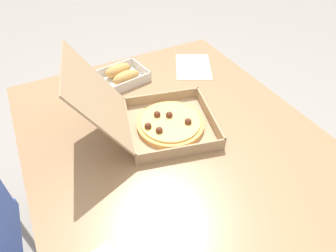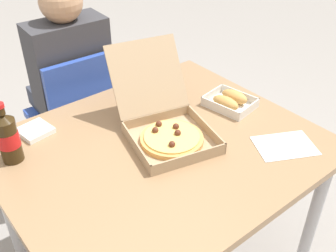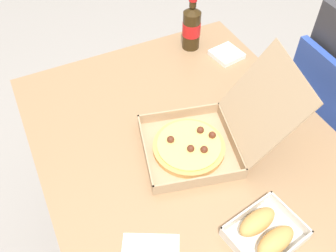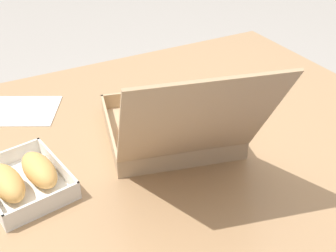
% 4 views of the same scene
% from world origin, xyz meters
% --- Properties ---
extents(ground_plane, '(10.00, 10.00, 0.00)m').
position_xyz_m(ground_plane, '(0.00, 0.00, 0.00)').
color(ground_plane, gray).
extents(dining_table, '(1.11, 0.94, 0.71)m').
position_xyz_m(dining_table, '(0.00, 0.00, 0.63)').
color(dining_table, '#997551').
rests_on(dining_table, ground_plane).
extents(pizza_box_open, '(0.38, 0.50, 0.29)m').
position_xyz_m(pizza_box_open, '(0.05, 0.03, 0.75)').
color(pizza_box_open, tan).
rests_on(pizza_box_open, dining_table).
extents(bread_side_box, '(0.18, 0.21, 0.06)m').
position_xyz_m(bread_side_box, '(0.39, 0.03, 0.73)').
color(bread_side_box, white).
rests_on(bread_side_box, dining_table).
extents(paper_menu, '(0.26, 0.23, 0.00)m').
position_xyz_m(paper_menu, '(0.35, -0.29, 0.71)').
color(paper_menu, white).
rests_on(paper_menu, dining_table).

